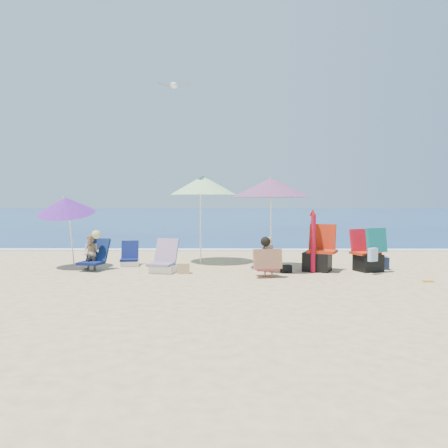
{
  "coord_description": "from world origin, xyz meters",
  "views": [
    {
      "loc": [
        -0.2,
        -9.71,
        1.66
      ],
      "look_at": [
        -0.3,
        1.0,
        1.1
      ],
      "focal_mm": 35.81,
      "sensor_mm": 36.0,
      "label": 1
    }
  ],
  "objects_px": {
    "umbrella_turquoise": "(271,188)",
    "person_left": "(92,252)",
    "chair_navy": "(130,259)",
    "umbrella_blue": "(66,205)",
    "camp_chair_left": "(319,257)",
    "furled_umbrella": "(313,238)",
    "camp_chair_right": "(369,256)",
    "umbrella_striped": "(203,185)",
    "seagull": "(174,85)",
    "person_center": "(267,257)",
    "chair_rainbow": "(164,263)"
  },
  "relations": [
    {
      "from": "chair_navy",
      "to": "camp_chair_left",
      "type": "distance_m",
      "value": 4.73
    },
    {
      "from": "person_left",
      "to": "seagull",
      "type": "relative_size",
      "value": 1.19
    },
    {
      "from": "chair_navy",
      "to": "camp_chair_right",
      "type": "bearing_deg",
      "value": -8.61
    },
    {
      "from": "umbrella_turquoise",
      "to": "camp_chair_right",
      "type": "height_order",
      "value": "umbrella_turquoise"
    },
    {
      "from": "person_left",
      "to": "seagull",
      "type": "distance_m",
      "value": 4.7
    },
    {
      "from": "person_center",
      "to": "seagull",
      "type": "distance_m",
      "value": 5.16
    },
    {
      "from": "camp_chair_left",
      "to": "person_left",
      "type": "height_order",
      "value": "camp_chair_left"
    },
    {
      "from": "camp_chair_left",
      "to": "umbrella_turquoise",
      "type": "bearing_deg",
      "value": 166.5
    },
    {
      "from": "umbrella_striped",
      "to": "seagull",
      "type": "bearing_deg",
      "value": -154.93
    },
    {
      "from": "umbrella_turquoise",
      "to": "umbrella_striped",
      "type": "relative_size",
      "value": 0.96
    },
    {
      "from": "umbrella_turquoise",
      "to": "seagull",
      "type": "distance_m",
      "value": 3.69
    },
    {
      "from": "umbrella_blue",
      "to": "seagull",
      "type": "xyz_separation_m",
      "value": [
        2.6,
        0.67,
        3.08
      ]
    },
    {
      "from": "umbrella_turquoise",
      "to": "person_left",
      "type": "relative_size",
      "value": 2.37
    },
    {
      "from": "person_left",
      "to": "seagull",
      "type": "xyz_separation_m",
      "value": [
        1.84,
        1.07,
        4.19
      ]
    },
    {
      "from": "umbrella_blue",
      "to": "seagull",
      "type": "bearing_deg",
      "value": 14.36
    },
    {
      "from": "furled_umbrella",
      "to": "camp_chair_right",
      "type": "distance_m",
      "value": 1.42
    },
    {
      "from": "umbrella_striped",
      "to": "chair_rainbow",
      "type": "height_order",
      "value": "umbrella_striped"
    },
    {
      "from": "umbrella_turquoise",
      "to": "chair_navy",
      "type": "distance_m",
      "value": 4.02
    },
    {
      "from": "person_center",
      "to": "seagull",
      "type": "relative_size",
      "value": 1.09
    },
    {
      "from": "camp_chair_left",
      "to": "seagull",
      "type": "xyz_separation_m",
      "value": [
        -3.54,
        1.1,
        4.29
      ]
    },
    {
      "from": "umbrella_turquoise",
      "to": "furled_umbrella",
      "type": "bearing_deg",
      "value": -30.19
    },
    {
      "from": "chair_navy",
      "to": "umbrella_blue",
      "type": "bearing_deg",
      "value": -165.75
    },
    {
      "from": "camp_chair_right",
      "to": "seagull",
      "type": "relative_size",
      "value": 1.28
    },
    {
      "from": "furled_umbrella",
      "to": "chair_navy",
      "type": "xyz_separation_m",
      "value": [
        -4.48,
        1.08,
        -0.64
      ]
    },
    {
      "from": "umbrella_striped",
      "to": "umbrella_blue",
      "type": "height_order",
      "value": "umbrella_striped"
    },
    {
      "from": "camp_chair_left",
      "to": "seagull",
      "type": "relative_size",
      "value": 1.36
    },
    {
      "from": "furled_umbrella",
      "to": "chair_rainbow",
      "type": "distance_m",
      "value": 3.51
    },
    {
      "from": "chair_rainbow",
      "to": "camp_chair_left",
      "type": "bearing_deg",
      "value": 3.55
    },
    {
      "from": "chair_navy",
      "to": "person_left",
      "type": "relative_size",
      "value": 0.65
    },
    {
      "from": "chair_navy",
      "to": "person_left",
      "type": "xyz_separation_m",
      "value": [
        -0.72,
        -0.78,
        0.27
      ]
    },
    {
      "from": "umbrella_turquoise",
      "to": "umbrella_blue",
      "type": "bearing_deg",
      "value": 178.12
    },
    {
      "from": "umbrella_striped",
      "to": "furled_umbrella",
      "type": "relative_size",
      "value": 1.61
    },
    {
      "from": "seagull",
      "to": "camp_chair_left",
      "type": "bearing_deg",
      "value": -17.23
    },
    {
      "from": "person_left",
      "to": "furled_umbrella",
      "type": "bearing_deg",
      "value": -3.32
    },
    {
      "from": "umbrella_blue",
      "to": "furled_umbrella",
      "type": "relative_size",
      "value": 1.28
    },
    {
      "from": "camp_chair_left",
      "to": "person_center",
      "type": "xyz_separation_m",
      "value": [
        -1.29,
        -0.88,
        0.1
      ]
    },
    {
      "from": "camp_chair_right",
      "to": "person_center",
      "type": "xyz_separation_m",
      "value": [
        -2.44,
        -0.81,
        0.05
      ]
    },
    {
      "from": "camp_chair_right",
      "to": "seagull",
      "type": "distance_m",
      "value": 6.44
    },
    {
      "from": "camp_chair_right",
      "to": "umbrella_striped",
      "type": "bearing_deg",
      "value": 159.19
    },
    {
      "from": "umbrella_blue",
      "to": "person_left",
      "type": "distance_m",
      "value": 1.41
    },
    {
      "from": "umbrella_striped",
      "to": "camp_chair_left",
      "type": "relative_size",
      "value": 2.16
    },
    {
      "from": "umbrella_turquoise",
      "to": "camp_chair_right",
      "type": "bearing_deg",
      "value": -8.53
    },
    {
      "from": "furled_umbrella",
      "to": "chair_rainbow",
      "type": "xyz_separation_m",
      "value": [
        -3.45,
        0.05,
        -0.61
      ]
    },
    {
      "from": "chair_navy",
      "to": "chair_rainbow",
      "type": "xyz_separation_m",
      "value": [
        1.02,
        -1.03,
        0.04
      ]
    },
    {
      "from": "chair_navy",
      "to": "person_center",
      "type": "distance_m",
      "value": 3.78
    },
    {
      "from": "furled_umbrella",
      "to": "seagull",
      "type": "height_order",
      "value": "seagull"
    },
    {
      "from": "umbrella_striped",
      "to": "umbrella_blue",
      "type": "xyz_separation_m",
      "value": [
        -3.32,
        -1.0,
        -0.53
      ]
    },
    {
      "from": "chair_navy",
      "to": "chair_rainbow",
      "type": "distance_m",
      "value": 1.45
    },
    {
      "from": "chair_rainbow",
      "to": "seagull",
      "type": "bearing_deg",
      "value": 85.77
    },
    {
      "from": "person_center",
      "to": "seagull",
      "type": "bearing_deg",
      "value": 138.69
    }
  ]
}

